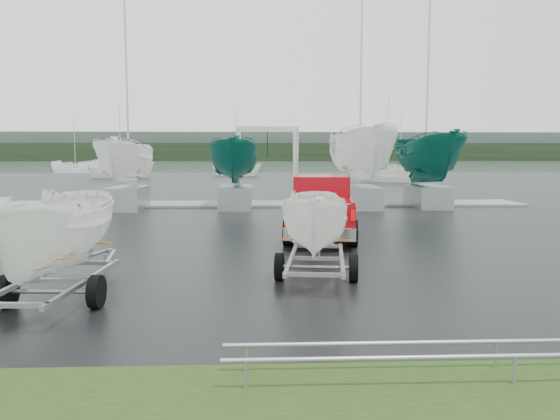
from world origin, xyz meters
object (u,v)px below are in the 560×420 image
(boat_hoist, at_px, (267,154))
(trailer_parked, at_px, (51,163))
(trailer_hitched, at_px, (317,172))
(pickup_truck, at_px, (322,205))

(boat_hoist, bearing_deg, trailer_parked, -102.49)
(trailer_hitched, relative_size, trailer_parked, 0.91)
(pickup_truck, relative_size, trailer_hitched, 1.42)
(pickup_truck, bearing_deg, trailer_hitched, -90.00)
(pickup_truck, bearing_deg, trailer_parked, -117.37)
(pickup_truck, height_order, trailer_parked, trailer_parked)
(trailer_hitched, relative_size, boat_hoist, 1.05)
(pickup_truck, bearing_deg, boat_hoist, 106.27)
(trailer_hitched, xyz_separation_m, boat_hoist, (-0.73, 17.16, 0.32))
(trailer_parked, height_order, boat_hoist, trailer_parked)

